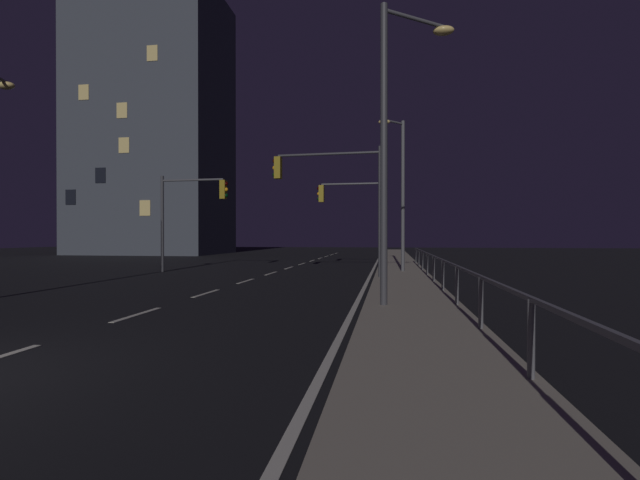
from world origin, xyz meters
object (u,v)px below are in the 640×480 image
traffic_light_near_right (332,185)px  street_lamp_mid_block (396,125)px  street_lamp_far_end (400,181)px  traffic_light_near_left (191,204)px  building_distant (154,126)px  traffic_light_overhead_east (354,205)px

traffic_light_near_right → street_lamp_mid_block: bearing=-71.0°
street_lamp_mid_block → street_lamp_far_end: bearing=88.2°
traffic_light_near_left → building_distant: 29.72m
traffic_light_overhead_east → street_lamp_far_end: (2.46, -2.62, 0.95)m
traffic_light_near_left → street_lamp_far_end: bearing=2.9°
building_distant → traffic_light_overhead_east: bearing=-40.9°
street_lamp_far_end → building_distant: bearing=138.5°
street_lamp_far_end → street_lamp_mid_block: bearing=-91.8°
building_distant → street_lamp_mid_block: bearing=-52.9°
traffic_light_overhead_east → building_distant: (-23.34, 20.19, 10.29)m
traffic_light_near_right → street_lamp_far_end: street_lamp_far_end is taller
traffic_light_overhead_east → street_lamp_far_end: 3.72m
traffic_light_overhead_east → traffic_light_near_left: traffic_light_overhead_east is taller
traffic_light_overhead_east → traffic_light_near_right: 6.01m
traffic_light_overhead_east → street_lamp_mid_block: 13.68m
traffic_light_near_left → traffic_light_near_right: (7.70, -2.82, 0.52)m
street_lamp_far_end → building_distant: 35.68m
traffic_light_near_left → street_lamp_mid_block: 14.61m
street_lamp_far_end → traffic_light_overhead_east: bearing=133.2°
street_lamp_far_end → street_lamp_mid_block: (-0.34, -10.85, 0.08)m
traffic_light_near_left → building_distant: building_distant is taller
traffic_light_near_right → street_lamp_far_end: 4.48m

